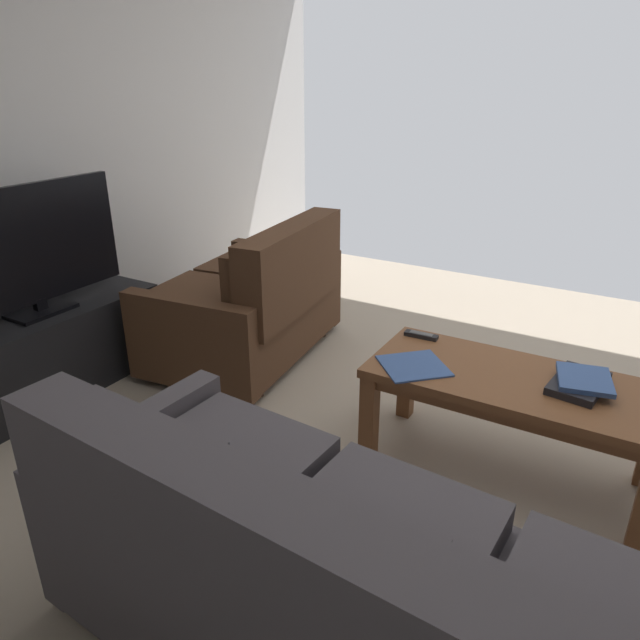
# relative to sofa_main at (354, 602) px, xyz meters

# --- Properties ---
(ground_plane) EXTENTS (5.29, 5.15, 0.01)m
(ground_plane) POSITION_rel_sofa_main_xyz_m (-0.03, -1.32, -0.37)
(ground_plane) COLOR tan
(wall_right) EXTENTS (0.12, 5.15, 2.54)m
(wall_right) POSITION_rel_sofa_main_xyz_m (2.61, -1.32, 0.91)
(wall_right) COLOR silver
(wall_right) RESTS_ON ground
(sofa_main) EXTENTS (2.02, 0.92, 0.86)m
(sofa_main) POSITION_rel_sofa_main_xyz_m (0.00, 0.00, 0.00)
(sofa_main) COLOR black
(sofa_main) RESTS_ON ground
(loveseat_near) EXTENTS (0.95, 1.31, 0.86)m
(loveseat_near) POSITION_rel_sofa_main_xyz_m (1.53, -1.63, -0.00)
(loveseat_near) COLOR black
(loveseat_near) RESTS_ON ground
(coffee_table) EXTENTS (1.19, 0.53, 0.48)m
(coffee_table) POSITION_rel_sofa_main_xyz_m (-0.11, -1.24, 0.04)
(coffee_table) COLOR brown
(coffee_table) RESTS_ON ground
(tv_stand) EXTENTS (0.40, 1.27, 0.48)m
(tv_stand) POSITION_rel_sofa_main_xyz_m (2.22, -0.70, -0.12)
(tv_stand) COLOR black
(tv_stand) RESTS_ON ground
(flat_tv) EXTENTS (0.20, 1.04, 0.67)m
(flat_tv) POSITION_rel_sofa_main_xyz_m (2.22, -0.70, 0.46)
(flat_tv) COLOR black
(flat_tv) RESTS_ON tv_stand
(book_stack) EXTENTS (0.25, 0.32, 0.05)m
(book_stack) POSITION_rel_sofa_main_xyz_m (-0.36, -1.29, 0.14)
(book_stack) COLOR black
(book_stack) RESTS_ON coffee_table
(tv_remote) EXTENTS (0.16, 0.05, 0.02)m
(tv_remote) POSITION_rel_sofa_main_xyz_m (0.37, -1.42, 0.12)
(tv_remote) COLOR black
(tv_remote) RESTS_ON coffee_table
(loose_magazine) EXTENTS (0.37, 0.37, 0.01)m
(loose_magazine) POSITION_rel_sofa_main_xyz_m (0.29, -1.12, 0.12)
(loose_magazine) COLOR #385693
(loose_magazine) RESTS_ON coffee_table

